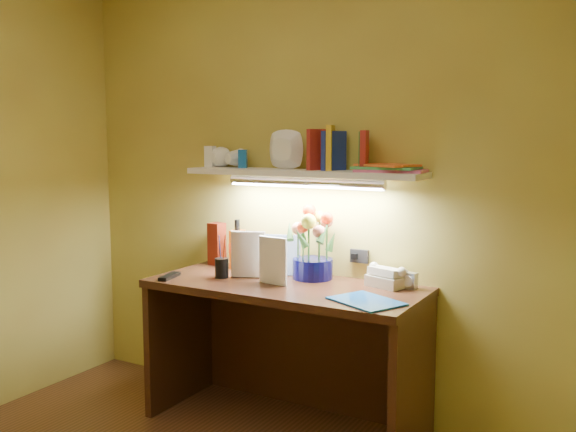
% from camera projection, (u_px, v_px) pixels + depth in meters
% --- Properties ---
extents(desk, '(1.40, 0.60, 0.75)m').
position_uv_depth(desk, '(285.00, 356.00, 3.27)').
color(desk, '#331D0E').
rests_on(desk, ground).
extents(flower_bouquet, '(0.28, 0.28, 0.37)m').
position_uv_depth(flower_bouquet, '(313.00, 244.00, 3.32)').
color(flower_bouquet, '#08093B').
rests_on(flower_bouquet, desk).
extents(telephone, '(0.21, 0.19, 0.11)m').
position_uv_depth(telephone, '(387.00, 276.00, 3.16)').
color(telephone, beige).
rests_on(telephone, desk).
extents(desk_clock, '(0.09, 0.05, 0.08)m').
position_uv_depth(desk_clock, '(409.00, 280.00, 3.12)').
color(desk_clock, silver).
rests_on(desk_clock, desk).
extents(whisky_bottle, '(0.09, 0.09, 0.28)m').
position_uv_depth(whisky_bottle, '(237.00, 244.00, 3.59)').
color(whisky_bottle, '#A83E05').
rests_on(whisky_bottle, desk).
extents(whisky_box, '(0.08, 0.08, 0.24)m').
position_uv_depth(whisky_box, '(217.00, 244.00, 3.70)').
color(whisky_box, '#5D1609').
rests_on(whisky_box, desk).
extents(pen_cup, '(0.09, 0.09, 0.17)m').
position_uv_depth(pen_cup, '(222.00, 261.00, 3.36)').
color(pen_cup, black).
rests_on(pen_cup, desk).
extents(art_card, '(0.22, 0.11, 0.21)m').
position_uv_depth(art_card, '(280.00, 255.00, 3.44)').
color(art_card, silver).
rests_on(art_card, desk).
extents(tv_remote, '(0.08, 0.17, 0.02)m').
position_uv_depth(tv_remote, '(170.00, 276.00, 3.35)').
color(tv_remote, black).
rests_on(tv_remote, desk).
extents(blue_folder, '(0.37, 0.33, 0.01)m').
position_uv_depth(blue_folder, '(366.00, 301.00, 2.86)').
color(blue_folder, blue).
rests_on(blue_folder, desk).
extents(desk_book_a, '(0.18, 0.08, 0.25)m').
position_uv_depth(desk_book_a, '(231.00, 254.00, 3.37)').
color(desk_book_a, white).
rests_on(desk_book_a, desk).
extents(desk_book_b, '(0.18, 0.05, 0.24)m').
position_uv_depth(desk_book_b, '(259.00, 259.00, 3.25)').
color(desk_book_b, white).
rests_on(desk_book_b, desk).
extents(wall_shelf, '(1.30, 0.31, 0.26)m').
position_uv_depth(wall_shelf, '(305.00, 165.00, 3.31)').
color(wall_shelf, white).
rests_on(wall_shelf, ground).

